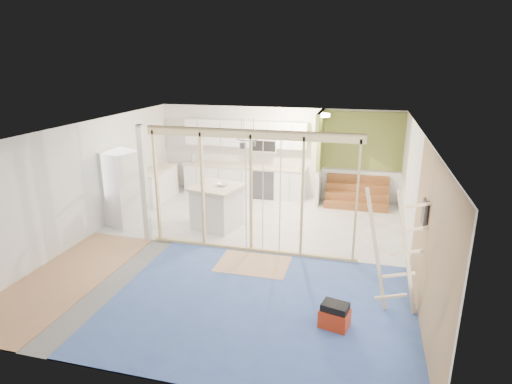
% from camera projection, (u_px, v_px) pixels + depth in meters
% --- Properties ---
extents(room, '(7.01, 8.01, 2.61)m').
position_uv_depth(room, '(237.00, 192.00, 8.75)').
color(room, slate).
rests_on(room, ground).
extents(floor_overlays, '(7.00, 8.00, 0.03)m').
position_uv_depth(floor_overlays, '(242.00, 248.00, 9.17)').
color(floor_overlays, silver).
rests_on(floor_overlays, room).
extents(stud_frame, '(4.66, 0.14, 2.60)m').
position_uv_depth(stud_frame, '(225.00, 177.00, 8.72)').
color(stud_frame, beige).
rests_on(stud_frame, room).
extents(base_cabinets, '(4.45, 2.24, 0.93)m').
position_uv_depth(base_cabinets, '(218.00, 182.00, 12.49)').
color(base_cabinets, white).
rests_on(base_cabinets, room).
extents(upper_cabinets, '(3.60, 0.41, 0.85)m').
position_uv_depth(upper_cabinets, '(247.00, 134.00, 12.32)').
color(upper_cabinets, white).
rests_on(upper_cabinets, room).
extents(green_partition, '(2.25, 1.51, 2.60)m').
position_uv_depth(green_partition, '(347.00, 171.00, 11.75)').
color(green_partition, olive).
rests_on(green_partition, room).
extents(pot_rack, '(0.52, 0.52, 0.72)m').
position_uv_depth(pot_rack, '(247.00, 141.00, 10.36)').
color(pot_rack, black).
rests_on(pot_rack, room).
extents(sheathing_panel, '(0.02, 4.00, 2.60)m').
position_uv_depth(sheathing_panel, '(430.00, 250.00, 6.07)').
color(sheathing_panel, tan).
rests_on(sheathing_panel, room).
extents(electrical_panel, '(0.04, 0.30, 0.40)m').
position_uv_depth(electrical_panel, '(424.00, 213.00, 6.53)').
color(electrical_panel, '#3C3B41').
rests_on(electrical_panel, room).
extents(ceiling_light, '(0.32, 0.32, 0.08)m').
position_uv_depth(ceiling_light, '(324.00, 115.00, 10.82)').
color(ceiling_light, '#FFEABF').
rests_on(ceiling_light, room).
extents(fridge, '(1.02, 0.99, 1.83)m').
position_uv_depth(fridge, '(122.00, 189.00, 10.27)').
color(fridge, silver).
rests_on(fridge, room).
extents(island, '(1.28, 1.28, 1.04)m').
position_uv_depth(island, '(217.00, 207.00, 10.20)').
color(island, silver).
rests_on(island, room).
extents(bowl, '(0.33, 0.33, 0.06)m').
position_uv_depth(bowl, '(222.00, 185.00, 10.05)').
color(bowl, white).
rests_on(bowl, island).
extents(soap_bottle_a, '(0.13, 0.13, 0.32)m').
position_uv_depth(soap_bottle_a, '(193.00, 157.00, 12.80)').
color(soap_bottle_a, '#9EA6B1').
rests_on(soap_bottle_a, base_cabinets).
extents(soap_bottle_b, '(0.08, 0.08, 0.17)m').
position_uv_depth(soap_bottle_b, '(298.00, 167.00, 11.98)').
color(soap_bottle_b, white).
rests_on(soap_bottle_b, base_cabinets).
extents(toolbox, '(0.49, 0.41, 0.41)m').
position_uv_depth(toolbox, '(335.00, 316.00, 6.44)').
color(toolbox, '#B52D10').
rests_on(toolbox, room).
extents(ladder, '(1.10, 0.10, 2.05)m').
position_uv_depth(ladder, '(395.00, 252.00, 6.58)').
color(ladder, beige).
rests_on(ladder, room).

